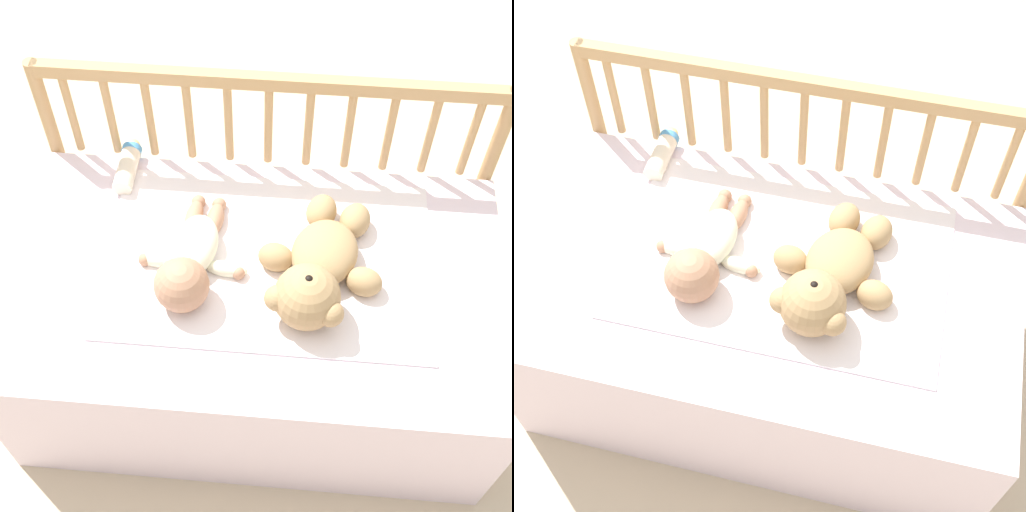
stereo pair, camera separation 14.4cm
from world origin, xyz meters
TOP-DOWN VIEW (x-y plane):
  - ground_plane at (0.00, 0.00)m, footprint 12.00×12.00m
  - crib_mattress at (0.00, 0.00)m, footprint 1.20×0.72m
  - crib_rail at (0.00, 0.38)m, footprint 1.20×0.04m
  - blanket at (0.03, 0.05)m, footprint 0.79×0.52m
  - teddy_bear at (0.15, -0.01)m, footprint 0.31×0.41m
  - baby at (-0.15, -0.01)m, footprint 0.27×0.37m
  - baby_bottle at (-0.37, 0.31)m, footprint 0.05×0.17m

SIDE VIEW (x-z plane):
  - ground_plane at x=0.00m, z-range 0.00..0.00m
  - crib_mattress at x=0.00m, z-range 0.00..0.45m
  - blanket at x=0.03m, z-range 0.45..0.46m
  - baby_bottle at x=-0.37m, z-range 0.45..0.51m
  - baby at x=-0.15m, z-range 0.44..0.57m
  - teddy_bear at x=0.15m, z-range 0.44..0.59m
  - crib_rail at x=0.00m, z-range 0.16..0.91m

